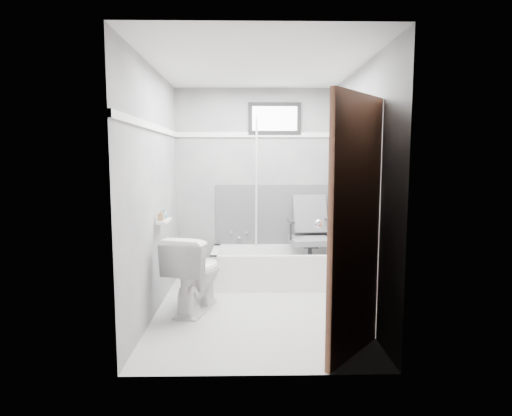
{
  "coord_description": "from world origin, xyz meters",
  "views": [
    {
      "loc": [
        -0.08,
        -4.16,
        1.52
      ],
      "look_at": [
        0.0,
        0.35,
        1.0
      ],
      "focal_mm": 30.0,
      "sensor_mm": 36.0,
      "label": 1
    }
  ],
  "objects_px": {
    "soap_bottle_a": "(161,216)",
    "soap_bottle_b": "(164,214)",
    "bathtub": "(274,267)",
    "office_chair": "(310,235)",
    "door": "(403,235)",
    "toilet": "(195,273)"
  },
  "relations": [
    {
      "from": "soap_bottle_b",
      "to": "office_chair",
      "type": "bearing_deg",
      "value": 26.89
    },
    {
      "from": "door",
      "to": "soap_bottle_a",
      "type": "relative_size",
      "value": 17.18
    },
    {
      "from": "bathtub",
      "to": "office_chair",
      "type": "distance_m",
      "value": 0.59
    },
    {
      "from": "bathtub",
      "to": "soap_bottle_b",
      "type": "height_order",
      "value": "soap_bottle_b"
    },
    {
      "from": "soap_bottle_a",
      "to": "soap_bottle_b",
      "type": "relative_size",
      "value": 1.21
    },
    {
      "from": "soap_bottle_b",
      "to": "door",
      "type": "bearing_deg",
      "value": -36.9
    },
    {
      "from": "office_chair",
      "to": "soap_bottle_a",
      "type": "height_order",
      "value": "office_chair"
    },
    {
      "from": "door",
      "to": "toilet",
      "type": "bearing_deg",
      "value": 140.64
    },
    {
      "from": "bathtub",
      "to": "door",
      "type": "xyz_separation_m",
      "value": [
        0.75,
        -2.21,
        0.79
      ]
    },
    {
      "from": "office_chair",
      "to": "toilet",
      "type": "relative_size",
      "value": 1.23
    },
    {
      "from": "office_chair",
      "to": "soap_bottle_b",
      "type": "relative_size",
      "value": 9.9
    },
    {
      "from": "door",
      "to": "soap_bottle_b",
      "type": "distance_m",
      "value": 2.4
    },
    {
      "from": "bathtub",
      "to": "door",
      "type": "relative_size",
      "value": 0.75
    },
    {
      "from": "bathtub",
      "to": "office_chair",
      "type": "bearing_deg",
      "value": 6.42
    },
    {
      "from": "bathtub",
      "to": "office_chair",
      "type": "relative_size",
      "value": 1.57
    },
    {
      "from": "office_chair",
      "to": "soap_bottle_a",
      "type": "relative_size",
      "value": 8.19
    },
    {
      "from": "soap_bottle_a",
      "to": "bathtub",
      "type": "bearing_deg",
      "value": 37.83
    },
    {
      "from": "door",
      "to": "office_chair",
      "type": "bearing_deg",
      "value": 97.71
    },
    {
      "from": "toilet",
      "to": "soap_bottle_a",
      "type": "relative_size",
      "value": 6.68
    },
    {
      "from": "door",
      "to": "soap_bottle_b",
      "type": "relative_size",
      "value": 20.76
    },
    {
      "from": "soap_bottle_a",
      "to": "soap_bottle_b",
      "type": "distance_m",
      "value": 0.14
    },
    {
      "from": "bathtub",
      "to": "toilet",
      "type": "relative_size",
      "value": 1.93
    }
  ]
}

